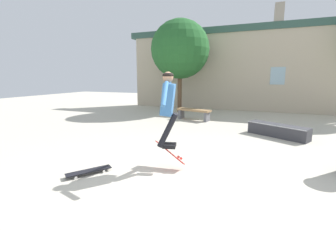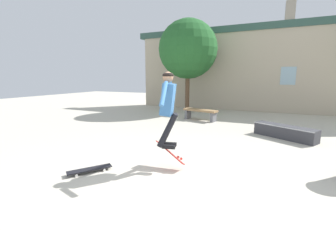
# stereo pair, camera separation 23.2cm
# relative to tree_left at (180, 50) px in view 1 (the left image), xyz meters

# --- Properties ---
(ground_plane) EXTENTS (40.00, 40.00, 0.00)m
(ground_plane) POSITION_rel_tree_left_xyz_m (2.79, -8.01, -3.31)
(ground_plane) COLOR beige
(building_backdrop) EXTENTS (13.17, 0.52, 5.56)m
(building_backdrop) POSITION_rel_tree_left_xyz_m (2.81, 1.73, -0.90)
(building_backdrop) COLOR #B7A88E
(building_backdrop) RESTS_ON ground_plane
(tree_left) EXTENTS (3.08, 3.08, 4.85)m
(tree_left) POSITION_rel_tree_left_xyz_m (0.00, 0.00, 0.00)
(tree_left) COLOR brown
(tree_left) RESTS_ON ground_plane
(park_bench) EXTENTS (1.59, 0.79, 0.48)m
(park_bench) POSITION_rel_tree_left_xyz_m (1.37, -2.11, -2.96)
(park_bench) COLOR #99754C
(park_bench) RESTS_ON ground_plane
(skate_ledge) EXTENTS (1.81, 1.30, 0.40)m
(skate_ledge) POSITION_rel_tree_left_xyz_m (4.59, -3.90, -3.11)
(skate_ledge) COLOR #38383D
(skate_ledge) RESTS_ON ground_plane
(skater) EXTENTS (0.46, 1.24, 1.51)m
(skater) POSITION_rel_tree_left_xyz_m (2.27, -7.52, -1.94)
(skater) COLOR teal
(skateboard_flipping) EXTENTS (0.68, 0.36, 0.45)m
(skateboard_flipping) POSITION_rel_tree_left_xyz_m (2.29, -7.44, -2.98)
(skateboard_flipping) COLOR red
(skateboard_resting) EXTENTS (0.64, 0.80, 0.08)m
(skateboard_resting) POSITION_rel_tree_left_xyz_m (0.95, -8.36, -3.24)
(skateboard_resting) COLOR black
(skateboard_resting) RESTS_ON ground_plane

